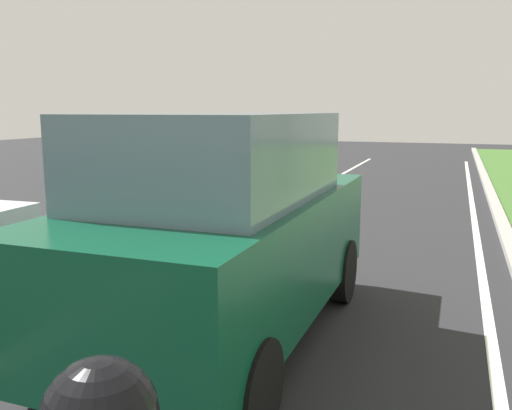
% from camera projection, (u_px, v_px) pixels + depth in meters
% --- Properties ---
extents(ground_plane, '(60.00, 60.00, 0.00)m').
position_uv_depth(ground_plane, '(285.00, 226.00, 10.93)').
color(ground_plane, '#262628').
extents(lane_line_center, '(0.12, 32.00, 0.01)m').
position_uv_depth(lane_line_center, '(253.00, 223.00, 11.17)').
color(lane_line_center, silver).
rests_on(lane_line_center, ground).
extents(lane_line_right_edge, '(0.12, 32.00, 0.01)m').
position_uv_depth(lane_line_right_edge, '(477.00, 241.00, 9.71)').
color(lane_line_right_edge, silver).
rests_on(lane_line_right_edge, ground).
extents(curb_right, '(0.24, 48.00, 0.12)m').
position_uv_depth(curb_right, '(508.00, 240.00, 9.53)').
color(curb_right, '#9E9B93').
rests_on(curb_right, ground).
extents(car_suv_ahead, '(1.99, 4.51, 2.28)m').
position_uv_depth(car_suv_ahead, '(224.00, 228.00, 5.32)').
color(car_suv_ahead, '#0C472D').
rests_on(car_suv_ahead, ground).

